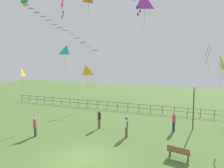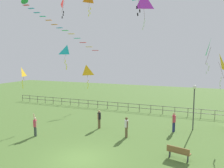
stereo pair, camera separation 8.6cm
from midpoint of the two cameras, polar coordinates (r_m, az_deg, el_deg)
ground_plane at (r=15.56m, az=-7.83°, el=-18.31°), size 80.00×80.00×0.00m
lamppost at (r=21.69m, az=20.05°, el=-3.12°), size 0.36×0.36×4.11m
park_bench at (r=15.90m, az=16.52°, el=-16.13°), size 1.55×0.76×0.85m
person_0 at (r=18.98m, az=3.77°, el=-10.44°), size 0.38×0.40×1.69m
person_1 at (r=20.23m, az=-18.66°, el=-9.76°), size 0.47×0.35×1.89m
person_2 at (r=21.24m, az=-3.14°, el=-8.53°), size 0.32×0.51×1.71m
person_3 at (r=21.01m, az=15.40°, el=-8.92°), size 0.32×0.48×1.73m
kite_0 at (r=20.78m, az=25.38°, el=4.81°), size 0.79×1.11×2.98m
kite_2 at (r=18.62m, az=23.71°, el=8.32°), size 0.54×0.85×2.70m
kite_4 at (r=18.85m, az=8.02°, el=19.48°), size 1.20×1.13×2.85m
kite_5 at (r=25.13m, az=-21.73°, el=2.65°), size 0.60×0.93×2.17m
kite_6 at (r=25.40m, az=-11.07°, el=8.05°), size 1.01×1.06×2.59m
kite_7 at (r=21.28m, az=-11.74°, el=19.56°), size 0.82×1.16×1.93m
kite_8 at (r=29.41m, az=-6.43°, el=3.29°), size 1.27×1.36×3.00m
streamer_kite at (r=20.84m, az=-19.79°, el=18.38°), size 6.83×1.57×4.68m
waterfront_railing at (r=27.88m, az=5.90°, el=-5.63°), size 36.03×0.06×0.95m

